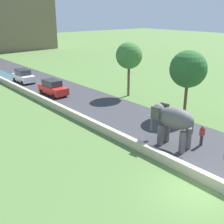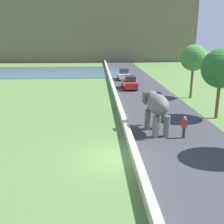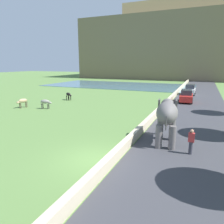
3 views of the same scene
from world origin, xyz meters
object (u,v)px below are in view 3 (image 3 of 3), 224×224
Objects in this scene: car_red at (186,96)px; person_beside_elephant at (191,141)px; elephant at (167,115)px; cow_grey at (45,102)px; car_white at (190,90)px; cow_tan at (22,101)px; cow_black at (69,95)px.

person_beside_elephant is at bearing -84.81° from car_red.
elephant is 16.54m from cow_grey.
person_beside_elephant is 26.74m from car_white.
car_red is at bearing 33.03° from cow_tan.
cow_grey is (-15.42, 5.84, -1.20)m from elephant.
cow_grey is (1.04, -6.38, 0.00)m from cow_black.
elephant is at bearing -15.69° from cow_tan.
cow_tan is (-18.50, -12.03, -0.06)m from car_red.
person_beside_elephant is 21.23m from cow_tan.
person_beside_elephant is 18.60m from cow_grey.
car_white is (0.03, 25.31, -1.14)m from elephant.
cow_tan is at bearing -167.95° from cow_grey.
cow_black is 0.98× the size of cow_grey.
elephant reaches higher than cow_tan.
car_red is (0.03, 17.22, -1.14)m from elephant.
person_beside_elephant is 18.67m from car_red.
elephant is 20.54m from cow_black.
person_beside_elephant is at bearing -38.61° from elephant.
cow_grey is (-17.14, 7.21, -0.04)m from person_beside_elephant.
car_red reaches higher than cow_black.
car_white is (-1.69, 26.68, 0.03)m from person_beside_elephant.
cow_grey is 3.12m from cow_tan.
elephant is 2.55× the size of cow_black.
elephant is 0.87× the size of car_red.
cow_tan is (-18.51, -20.13, -0.06)m from car_white.
person_beside_elephant is 22.70m from cow_black.
person_beside_elephant reaches higher than cow_grey.
person_beside_elephant is 0.40× the size of car_red.
car_white and car_red have the same top height.
cow_black is 6.46m from cow_grey.
cow_grey is at bearing -80.70° from cow_black.
cow_black is at bearing 99.30° from cow_grey.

